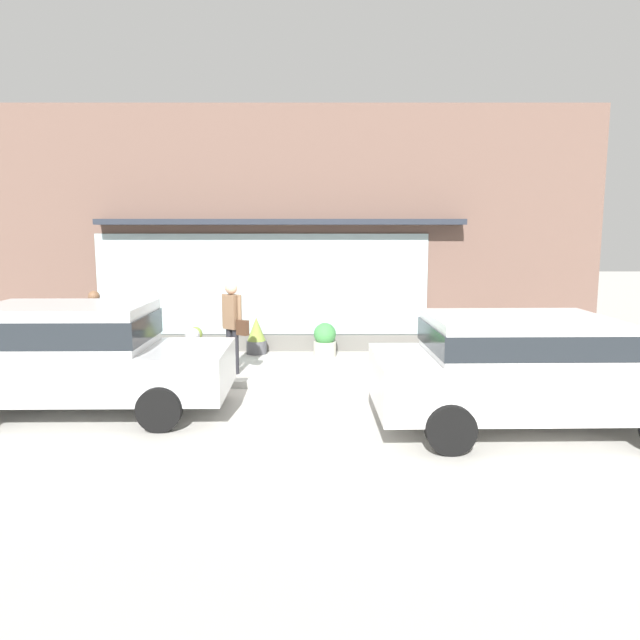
# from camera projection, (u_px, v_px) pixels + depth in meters

# --- Properties ---
(ground_plane) EXTENTS (60.00, 60.00, 0.00)m
(ground_plane) POSITION_uv_depth(u_px,v_px,m) (270.00, 384.00, 10.45)
(ground_plane) COLOR #B2AFA8
(curb_strip) EXTENTS (14.00, 0.24, 0.12)m
(curb_strip) POSITION_uv_depth(u_px,v_px,m) (269.00, 383.00, 10.24)
(curb_strip) COLOR #B2B2AD
(curb_strip) RESTS_ON ground_plane
(storefront) EXTENTS (14.00, 0.81, 5.34)m
(storefront) POSITION_uv_depth(u_px,v_px,m) (279.00, 233.00, 13.22)
(storefront) COLOR brown
(storefront) RESTS_ON ground_plane
(fire_hydrant) EXTENTS (0.41, 0.38, 0.86)m
(fire_hydrant) POSITION_uv_depth(u_px,v_px,m) (190.00, 350.00, 11.18)
(fire_hydrant) COLOR #B2B2B7
(fire_hydrant) RESTS_ON ground_plane
(pedestrian_with_handbag) EXTENTS (0.55, 0.48, 1.72)m
(pedestrian_with_handbag) POSITION_uv_depth(u_px,v_px,m) (230.00, 321.00, 11.07)
(pedestrian_with_handbag) COLOR #232328
(pedestrian_with_handbag) RESTS_ON ground_plane
(pedestrian_passerby) EXTENTS (0.47, 0.30, 1.57)m
(pedestrian_passerby) POSITION_uv_depth(u_px,v_px,m) (93.00, 326.00, 10.98)
(pedestrian_passerby) COLOR #8E333D
(pedestrian_passerby) RESTS_ON ground_plane
(parked_car_white) EXTENTS (4.23, 2.15, 1.53)m
(parked_car_white) POSITION_uv_depth(u_px,v_px,m) (524.00, 365.00, 7.99)
(parked_car_white) COLOR white
(parked_car_white) RESTS_ON ground_plane
(parked_car_silver) EXTENTS (4.23, 1.98, 1.60)m
(parked_car_silver) POSITION_uv_depth(u_px,v_px,m) (74.00, 353.00, 8.67)
(parked_car_silver) COLOR silver
(parked_car_silver) RESTS_ON ground_plane
(potted_plant_window_left) EXTENTS (0.29, 0.29, 1.26)m
(potted_plant_window_left) POSITION_uv_depth(u_px,v_px,m) (146.00, 327.00, 12.83)
(potted_plant_window_left) COLOR #33473D
(potted_plant_window_left) RESTS_ON ground_plane
(potted_plant_by_entrance) EXTENTS (0.40, 0.40, 0.55)m
(potted_plant_by_entrance) POSITION_uv_depth(u_px,v_px,m) (63.00, 342.00, 12.84)
(potted_plant_by_entrance) COLOR #4C4C51
(potted_plant_by_entrance) RESTS_ON ground_plane
(potted_plant_trailing_edge) EXTENTS (0.27, 0.27, 0.62)m
(potted_plant_trailing_edge) POSITION_uv_depth(u_px,v_px,m) (502.00, 341.00, 12.75)
(potted_plant_trailing_edge) COLOR #9E6042
(potted_plant_trailing_edge) RESTS_ON ground_plane
(potted_plant_near_hydrant) EXTENTS (0.48, 0.48, 0.72)m
(potted_plant_near_hydrant) POSITION_uv_depth(u_px,v_px,m) (323.00, 340.00, 12.75)
(potted_plant_near_hydrant) COLOR #B7B2A3
(potted_plant_near_hydrant) RESTS_ON ground_plane
(potted_plant_corner_tall) EXTENTS (0.45, 0.45, 0.80)m
(potted_plant_corner_tall) POSITION_uv_depth(u_px,v_px,m) (254.00, 336.00, 13.00)
(potted_plant_corner_tall) COLOR #4C4C51
(potted_plant_corner_tall) RESTS_ON ground_plane
(potted_plant_low_front) EXTENTS (0.33, 0.33, 0.64)m
(potted_plant_low_front) POSITION_uv_depth(u_px,v_px,m) (193.00, 342.00, 12.69)
(potted_plant_low_front) COLOR #4C4C51
(potted_plant_low_front) RESTS_ON ground_plane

